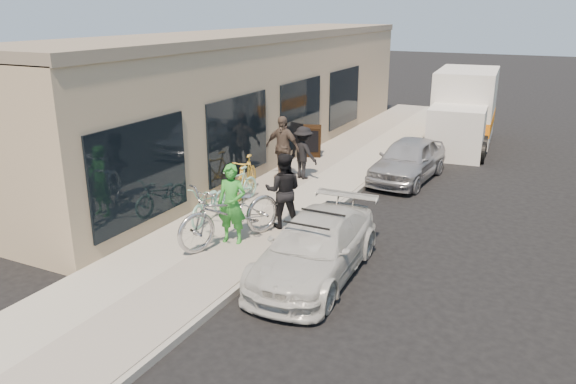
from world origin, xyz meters
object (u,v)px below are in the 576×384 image
(sedan_silver, at_px, (408,160))
(woman_rider, at_px, (232,204))
(moving_truck, at_px, (463,112))
(bystander_b, at_px, (282,148))
(tandem_bike, at_px, (231,213))
(man_standing, at_px, (283,191))
(cruiser_bike_b, at_px, (209,203))
(bike_rack, at_px, (231,183))
(sedan_white, at_px, (315,248))
(cruiser_bike_a, at_px, (238,186))
(sandwich_board, at_px, (311,141))
(cruiser_bike_c, at_px, (246,176))
(bystander_a, at_px, (303,153))

(sedan_silver, xyz_separation_m, woman_rider, (-2.01, -6.68, 0.38))
(woman_rider, bearing_deg, moving_truck, 66.34)
(moving_truck, height_order, bystander_b, moving_truck)
(tandem_bike, bearing_deg, man_standing, 89.01)
(sedan_silver, height_order, cruiser_bike_b, sedan_silver)
(bike_rack, bearing_deg, cruiser_bike_b, -79.58)
(sedan_silver, bearing_deg, cruiser_bike_b, -114.34)
(man_standing, bearing_deg, moving_truck, -122.10)
(moving_truck, xyz_separation_m, tandem_bike, (-2.57, -12.32, -0.39))
(sedan_white, distance_m, moving_truck, 12.69)
(woman_rider, xyz_separation_m, cruiser_bike_b, (-1.15, 0.82, -0.42))
(sedan_silver, xyz_separation_m, cruiser_bike_a, (-3.20, -4.48, -0.02))
(sandwich_board, xyz_separation_m, cruiser_bike_c, (0.11, -4.46, -0.02))
(sedan_silver, bearing_deg, sedan_white, -85.11)
(tandem_bike, xyz_separation_m, bystander_b, (-1.20, 4.73, 0.26))
(sedan_silver, height_order, bystander_a, bystander_a)
(woman_rider, xyz_separation_m, man_standing, (0.57, 1.28, 0.01))
(cruiser_bike_b, bearing_deg, tandem_bike, -44.48)
(sandwich_board, distance_m, cruiser_bike_a, 5.16)
(sedan_silver, xyz_separation_m, tandem_bike, (-2.01, -6.73, 0.20))
(sedan_silver, bearing_deg, bystander_b, -144.14)
(sedan_white, height_order, sedan_silver, sedan_silver)
(cruiser_bike_a, relative_size, bystander_a, 1.00)
(sedan_silver, xyz_separation_m, bystander_a, (-2.68, -1.68, 0.29))
(man_standing, bearing_deg, bystander_a, -93.32)
(woman_rider, height_order, cruiser_bike_b, woman_rider)
(sandwich_board, xyz_separation_m, cruiser_bike_b, (0.33, -6.53, -0.09))
(moving_truck, relative_size, bystander_a, 3.71)
(tandem_bike, height_order, woman_rider, woman_rider)
(sandwich_board, distance_m, bystander_b, 2.71)
(woman_rider, relative_size, bystander_a, 1.11)
(sedan_silver, distance_m, tandem_bike, 7.02)
(sedan_white, height_order, bystander_b, bystander_b)
(tandem_bike, bearing_deg, cruiser_bike_c, 137.51)
(bike_rack, height_order, cruiser_bike_a, cruiser_bike_a)
(sedan_silver, relative_size, tandem_bike, 1.44)
(bike_rack, relative_size, bystander_a, 0.57)
(sedan_white, bearing_deg, cruiser_bike_c, 133.97)
(sandwich_board, bearing_deg, bystander_b, -104.31)
(woman_rider, xyz_separation_m, cruiser_bike_a, (-1.19, 2.20, -0.40))
(bike_rack, xyz_separation_m, man_standing, (1.98, -0.91, 0.34))
(cruiser_bike_a, distance_m, cruiser_bike_b, 1.38)
(bystander_a, bearing_deg, sandwich_board, -51.27)
(sandwich_board, xyz_separation_m, tandem_bike, (1.48, -7.40, 0.14))
(woman_rider, height_order, bystander_b, bystander_b)
(cruiser_bike_c, bearing_deg, sandwich_board, 78.32)
(tandem_bike, relative_size, woman_rider, 1.50)
(cruiser_bike_a, height_order, bystander_a, bystander_a)
(sedan_silver, bearing_deg, moving_truck, 88.26)
(bike_rack, distance_m, tandem_bike, 2.64)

